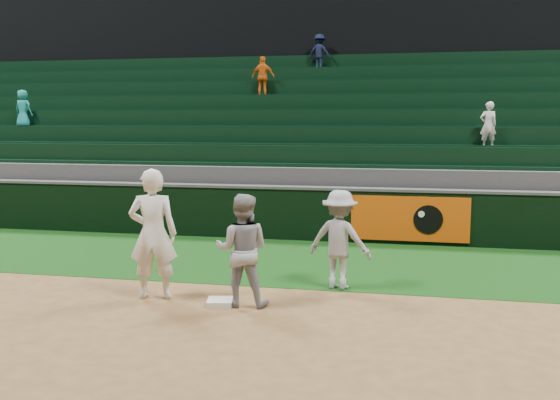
% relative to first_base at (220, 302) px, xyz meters
% --- Properties ---
extents(ground, '(70.00, 70.00, 0.00)m').
position_rel_first_base_xyz_m(ground, '(-0.21, 0.19, -0.04)').
color(ground, brown).
rests_on(ground, ground).
extents(foul_grass, '(36.00, 4.20, 0.01)m').
position_rel_first_base_xyz_m(foul_grass, '(-0.21, 3.19, -0.04)').
color(foul_grass, '#0C330D').
rests_on(foul_grass, ground).
extents(upper_deck, '(40.00, 12.00, 12.00)m').
position_rel_first_base_xyz_m(upper_deck, '(-0.21, 17.64, 5.96)').
color(upper_deck, black).
rests_on(upper_deck, ground).
extents(first_base, '(0.44, 0.44, 0.08)m').
position_rel_first_base_xyz_m(first_base, '(0.00, 0.00, 0.00)').
color(first_base, white).
rests_on(first_base, ground).
extents(first_baseman, '(0.84, 0.65, 2.04)m').
position_rel_first_base_xyz_m(first_baseman, '(-1.12, 0.14, 0.98)').
color(first_baseman, white).
rests_on(first_baseman, ground).
extents(baserunner, '(0.87, 0.70, 1.70)m').
position_rel_first_base_xyz_m(baserunner, '(0.34, 0.06, 0.81)').
color(baserunner, '#94979E').
rests_on(baserunner, ground).
extents(base_coach, '(1.17, 0.84, 1.64)m').
position_rel_first_base_xyz_m(base_coach, '(1.66, 1.29, 0.78)').
color(base_coach, '#9599A2').
rests_on(base_coach, foul_grass).
extents(field_wall, '(36.00, 0.45, 1.25)m').
position_rel_first_base_xyz_m(field_wall, '(-0.18, 5.39, 0.59)').
color(field_wall, black).
rests_on(field_wall, ground).
extents(stadium_seating, '(36.00, 5.95, 5.47)m').
position_rel_first_base_xyz_m(stadium_seating, '(-0.21, 9.16, 1.66)').
color(stadium_seating, '#37373A').
rests_on(stadium_seating, ground).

